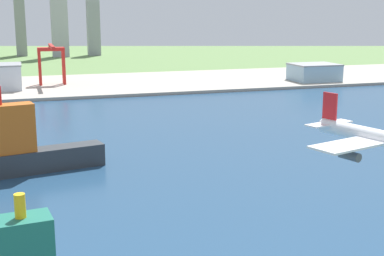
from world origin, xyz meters
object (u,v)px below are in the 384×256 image
container_barge (25,148)px  port_crane_red (51,55)px  airplane_landing (384,139)px  warehouse_annex (314,72)px

container_barge → port_crane_red: size_ratio=1.18×
container_barge → port_crane_red: bearing=84.1°
airplane_landing → port_crane_red: airplane_landing is taller
port_crane_red → warehouse_annex: 228.22m
airplane_landing → port_crane_red: bearing=98.4°
airplane_landing → port_crane_red: size_ratio=0.89×
port_crane_red → container_barge: bearing=-95.9°
container_barge → port_crane_red: 252.76m
airplane_landing → container_barge: (-79.99, 115.13, -23.96)m
port_crane_red → airplane_landing: bearing=-81.6°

